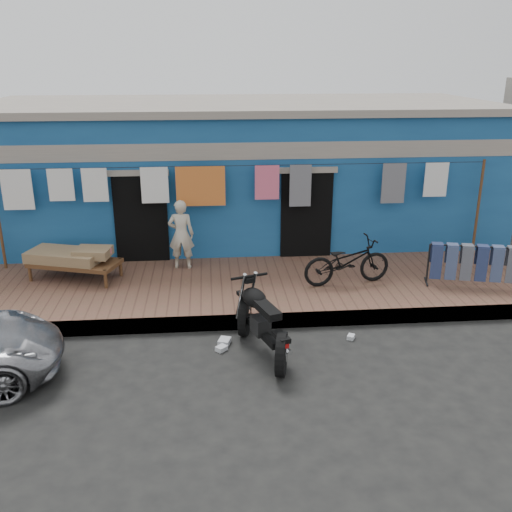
% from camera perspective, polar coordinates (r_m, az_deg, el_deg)
% --- Properties ---
extents(ground, '(80.00, 80.00, 0.00)m').
position_cam_1_polar(ground, '(8.47, 1.20, -11.90)').
color(ground, black).
rests_on(ground, ground).
extents(sidewalk, '(28.00, 3.00, 0.25)m').
position_cam_1_polar(sidewalk, '(11.08, -0.45, -3.28)').
color(sidewalk, brown).
rests_on(sidewalk, ground).
extents(curb, '(28.00, 0.10, 0.25)m').
position_cam_1_polar(curb, '(9.77, 0.23, -6.56)').
color(curb, gray).
rests_on(curb, ground).
extents(building, '(12.20, 5.20, 3.36)m').
position_cam_1_polar(building, '(14.46, -1.74, 8.59)').
color(building, navy).
rests_on(building, ground).
extents(clothesline, '(10.06, 0.06, 2.10)m').
position_cam_1_polar(clothesline, '(11.73, -3.70, 6.67)').
color(clothesline, brown).
rests_on(clothesline, sidewalk).
extents(seated_person, '(0.54, 0.38, 1.44)m').
position_cam_1_polar(seated_person, '(11.69, -7.49, 2.17)').
color(seated_person, beige).
rests_on(seated_person, sidewalk).
extents(bicycle, '(1.78, 0.87, 1.10)m').
position_cam_1_polar(bicycle, '(10.96, 9.12, -0.03)').
color(bicycle, black).
rests_on(bicycle, sidewalk).
extents(motorcycle, '(1.67, 2.12, 1.13)m').
position_cam_1_polar(motorcycle, '(8.81, 0.59, -6.42)').
color(motorcycle, black).
rests_on(motorcycle, ground).
extents(charpoy, '(2.30, 1.90, 0.61)m').
position_cam_1_polar(charpoy, '(11.69, -17.64, -0.75)').
color(charpoy, brown).
rests_on(charpoy, sidewalk).
extents(jeans_rack, '(1.89, 1.16, 0.83)m').
position_cam_1_polar(jeans_rack, '(11.54, 20.88, -0.81)').
color(jeans_rack, black).
rests_on(jeans_rack, sidewalk).
extents(litter_a, '(0.21, 0.21, 0.07)m').
position_cam_1_polar(litter_a, '(9.13, -3.47, -9.20)').
color(litter_a, silver).
rests_on(litter_a, ground).
extents(litter_b, '(0.16, 0.17, 0.07)m').
position_cam_1_polar(litter_b, '(9.59, 9.47, -7.99)').
color(litter_b, silver).
rests_on(litter_b, ground).
extents(litter_c, '(0.23, 0.26, 0.09)m').
position_cam_1_polar(litter_c, '(9.31, -3.17, -8.53)').
color(litter_c, silver).
rests_on(litter_c, ground).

